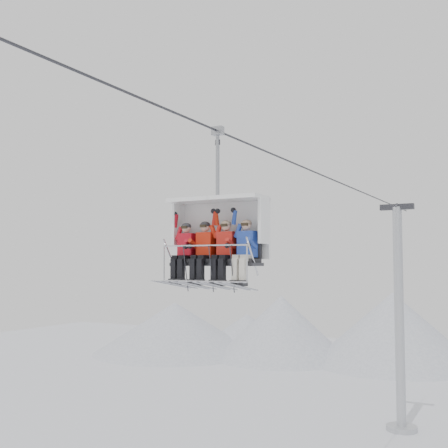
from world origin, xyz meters
The scene contains 8 objects.
ridgeline centered at (-1.58, 42.05, 2.84)m, with size 72.00×21.00×7.00m.
lift_tower_right centered at (0.00, 22.00, 5.78)m, with size 2.00×1.80×13.48m.
haul_cable centered at (0.00, 0.00, 13.30)m, with size 0.06×0.06×50.00m, color #303136.
chairlift_carrier centered at (0.00, -0.21, 10.71)m, with size 2.56×1.17×3.98m.
skier_far_left centered at (-0.88, -0.52, 10.23)m, with size 0.43×1.69×1.70m.
skier_center_left centered at (-0.31, -0.52, 10.24)m, with size 0.44×1.69×1.72m.
skier_center_right centered at (0.30, -0.52, 10.24)m, with size 0.44×1.69×1.73m.
skier_far_right centered at (0.87, -0.52, 10.24)m, with size 0.44×1.69×1.73m.
Camera 1 is at (6.96, -12.80, 9.89)m, focal length 45.00 mm.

